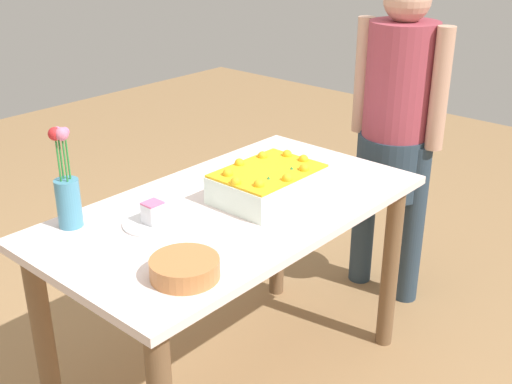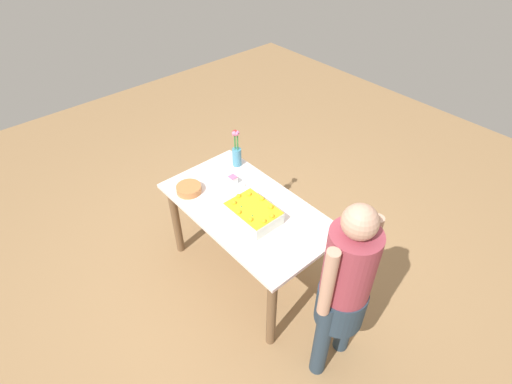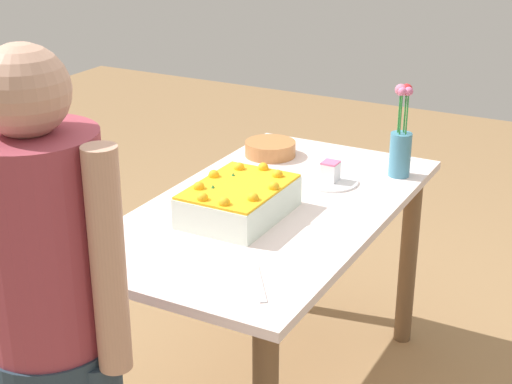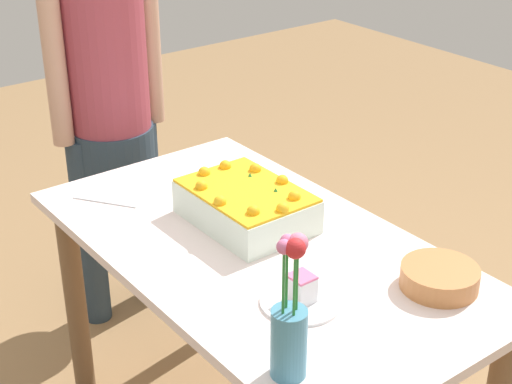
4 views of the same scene
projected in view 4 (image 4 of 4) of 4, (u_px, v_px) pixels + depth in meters
name	position (u px, v px, depth m)	size (l,w,h in m)	color
dining_table	(260.00, 287.00, 2.23)	(1.38, 0.76, 0.78)	silver
sheet_cake	(246.00, 205.00, 2.26)	(0.38, 0.27, 0.13)	white
serving_plate_with_slice	(301.00, 296.00, 1.91)	(0.20, 0.20, 0.08)	white
cake_knife	(106.00, 201.00, 2.40)	(0.22, 0.02, 0.00)	silver
flower_vase	(290.00, 326.00, 1.63)	(0.08, 0.08, 0.34)	teal
fruit_bowl	(439.00, 277.00, 1.97)	(0.20, 0.20, 0.06)	#BD7641
person_standing	(110.00, 112.00, 2.88)	(0.31, 0.45, 1.49)	#293B4B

